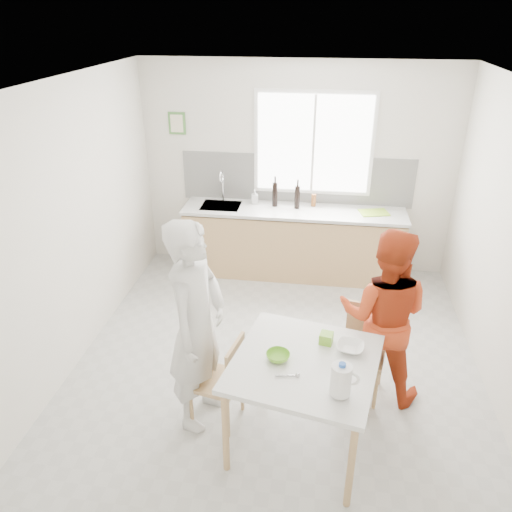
# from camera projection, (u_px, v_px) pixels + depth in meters

# --- Properties ---
(ground) EXTENTS (4.50, 4.50, 0.00)m
(ground) POSITION_uv_depth(u_px,v_px,m) (276.00, 364.00, 5.05)
(ground) COLOR #B7B7B2
(ground) RESTS_ON ground
(room_shell) EXTENTS (4.50, 4.50, 4.50)m
(room_shell) POSITION_uv_depth(u_px,v_px,m) (280.00, 212.00, 4.31)
(room_shell) COLOR silver
(room_shell) RESTS_ON ground
(window) EXTENTS (1.50, 0.06, 1.30)m
(window) POSITION_uv_depth(u_px,v_px,m) (314.00, 144.00, 6.23)
(window) COLOR white
(window) RESTS_ON room_shell
(backsplash) EXTENTS (3.00, 0.02, 0.65)m
(backsplash) POSITION_uv_depth(u_px,v_px,m) (296.00, 179.00, 6.48)
(backsplash) COLOR white
(backsplash) RESTS_ON room_shell
(picture_frame) EXTENTS (0.22, 0.03, 0.28)m
(picture_frame) POSITION_uv_depth(u_px,v_px,m) (177.00, 123.00, 6.37)
(picture_frame) COLOR #4C873D
(picture_frame) RESTS_ON room_shell
(kitchen_counter) EXTENTS (2.84, 0.64, 1.37)m
(kitchen_counter) POSITION_uv_depth(u_px,v_px,m) (292.00, 245.00, 6.58)
(kitchen_counter) COLOR tan
(kitchen_counter) RESTS_ON ground
(dining_table) EXTENTS (1.26, 1.26, 0.82)m
(dining_table) POSITION_uv_depth(u_px,v_px,m) (304.00, 370.00, 3.83)
(dining_table) COLOR silver
(dining_table) RESTS_ON ground
(chair_left) EXTENTS (0.46, 0.46, 0.84)m
(chair_left) POSITION_uv_depth(u_px,v_px,m) (223.00, 378.00, 4.16)
(chair_left) COLOR tan
(chair_left) RESTS_ON ground
(chair_far) EXTENTS (0.47, 0.47, 0.86)m
(chair_far) POSITION_uv_depth(u_px,v_px,m) (363.00, 346.00, 4.53)
(chair_far) COLOR tan
(chair_far) RESTS_ON ground
(person_white) EXTENTS (0.57, 0.75, 1.86)m
(person_white) POSITION_uv_depth(u_px,v_px,m) (197.00, 327.00, 4.02)
(person_white) COLOR silver
(person_white) RESTS_ON ground
(person_red) EXTENTS (0.91, 0.77, 1.64)m
(person_red) POSITION_uv_depth(u_px,v_px,m) (383.00, 316.00, 4.35)
(person_red) COLOR #BE3A17
(person_red) RESTS_ON ground
(bowl_green) EXTENTS (0.22, 0.22, 0.06)m
(bowl_green) POSITION_uv_depth(u_px,v_px,m) (278.00, 356.00, 3.80)
(bowl_green) COLOR #6FBB2B
(bowl_green) RESTS_ON dining_table
(bowl_white) EXTENTS (0.25, 0.25, 0.05)m
(bowl_white) POSITION_uv_depth(u_px,v_px,m) (350.00, 347.00, 3.90)
(bowl_white) COLOR white
(bowl_white) RESTS_ON dining_table
(milk_jug) EXTENTS (0.20, 0.14, 0.26)m
(milk_jug) POSITION_uv_depth(u_px,v_px,m) (342.00, 380.00, 3.40)
(milk_jug) COLOR white
(milk_jug) RESTS_ON dining_table
(green_box) EXTENTS (0.12, 0.12, 0.09)m
(green_box) POSITION_uv_depth(u_px,v_px,m) (326.00, 338.00, 3.98)
(green_box) COLOR #78BE2C
(green_box) RESTS_ON dining_table
(spoon) EXTENTS (0.16, 0.04, 0.01)m
(spoon) POSITION_uv_depth(u_px,v_px,m) (287.00, 376.00, 3.63)
(spoon) COLOR #A5A5AA
(spoon) RESTS_ON dining_table
(cutting_board) EXTENTS (0.40, 0.33, 0.01)m
(cutting_board) POSITION_uv_depth(u_px,v_px,m) (374.00, 213.00, 6.24)
(cutting_board) COLOR #91C02C
(cutting_board) RESTS_ON kitchen_counter
(wine_bottle_a) EXTENTS (0.07, 0.07, 0.32)m
(wine_bottle_a) POSITION_uv_depth(u_px,v_px,m) (275.00, 194.00, 6.40)
(wine_bottle_a) COLOR black
(wine_bottle_a) RESTS_ON kitchen_counter
(wine_bottle_b) EXTENTS (0.07, 0.07, 0.30)m
(wine_bottle_b) POSITION_uv_depth(u_px,v_px,m) (297.00, 197.00, 6.33)
(wine_bottle_b) COLOR black
(wine_bottle_b) RESTS_ON kitchen_counter
(jar_amber) EXTENTS (0.06, 0.06, 0.16)m
(jar_amber) POSITION_uv_depth(u_px,v_px,m) (314.00, 200.00, 6.43)
(jar_amber) COLOR brown
(jar_amber) RESTS_ON kitchen_counter
(soap_bottle) EXTENTS (0.10, 0.10, 0.18)m
(soap_bottle) POSITION_uv_depth(u_px,v_px,m) (255.00, 197.00, 6.51)
(soap_bottle) COLOR #999999
(soap_bottle) RESTS_ON kitchen_counter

